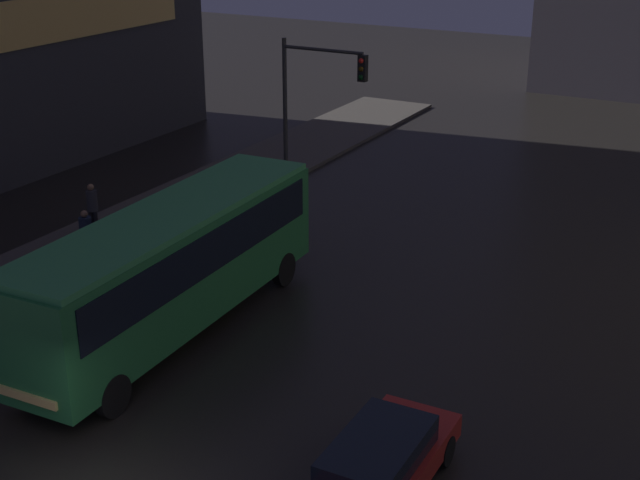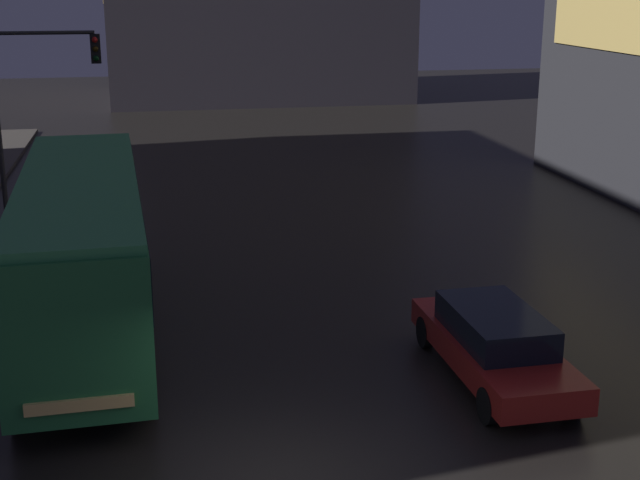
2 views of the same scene
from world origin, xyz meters
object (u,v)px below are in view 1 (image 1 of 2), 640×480
car_taxi (377,468)px  pedestrian_near (92,205)px  traffic_light_main (313,94)px  pedestrian_mid (86,231)px  bus_near (172,259)px

car_taxi → pedestrian_near: (-14.07, 7.79, 0.48)m
traffic_light_main → pedestrian_mid: bearing=-110.2°
pedestrian_near → pedestrian_mid: (1.35, -1.78, -0.07)m
bus_near → traffic_light_main: (-1.98, 10.91, 1.95)m
car_taxi → bus_near: bearing=-27.0°
pedestrian_near → traffic_light_main: size_ratio=0.30×
car_taxi → pedestrian_mid: 14.07m
pedestrian_near → car_taxi: bearing=-60.6°
pedestrian_near → traffic_light_main: traffic_light_main is taller
bus_near → pedestrian_near: 7.73m
car_taxi → traffic_light_main: traffic_light_main is taller
car_taxi → traffic_light_main: bearing=-57.8°
pedestrian_mid → pedestrian_near: bearing=-125.4°
bus_near → car_taxi: size_ratio=2.25×
pedestrian_mid → traffic_light_main: traffic_light_main is taller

